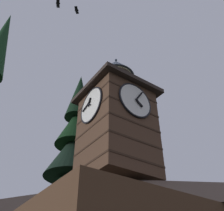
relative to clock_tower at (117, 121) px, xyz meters
The scene contains 4 objects.
clock_tower is the anchor object (origin of this frame).
pine_tree_behind 6.77m from the clock_tower, 94.52° to the right, with size 6.70×6.70×18.22m.
flying_bird_high 9.07m from the clock_tower, 12.29° to the right, with size 0.56×0.59×0.16m.
flying_bird_low 7.89m from the clock_tower, ahead, with size 0.46×0.69×0.15m.
Camera 1 is at (5.69, 6.62, 2.34)m, focal length 42.28 mm.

